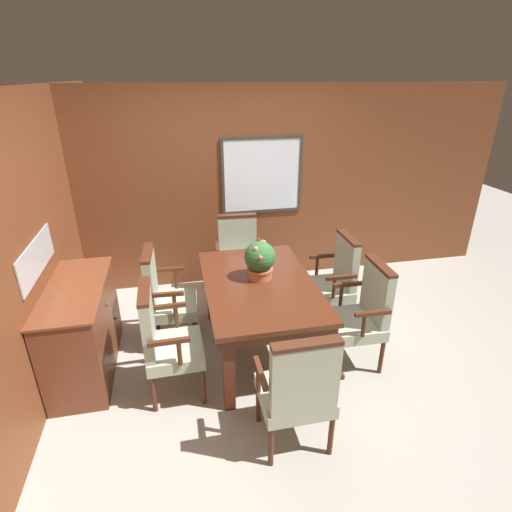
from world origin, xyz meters
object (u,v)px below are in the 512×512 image
object	(u,v)px
sideboard_cabinet	(83,329)
chair_right_far	(335,278)
chair_left_near	(164,338)
chair_head_far	(239,255)
chair_left_far	(164,295)
potted_plant	(260,260)
chair_head_near	(298,388)
dining_table	(259,292)
chair_right_near	(363,311)

from	to	relation	value
sideboard_cabinet	chair_right_far	bearing A→B (deg)	5.89
chair_left_near	chair_head_far	xyz separation A→B (m)	(0.88, 1.54, 0.00)
chair_head_far	sideboard_cabinet	bearing A→B (deg)	-143.41
chair_left_far	chair_head_far	xyz separation A→B (m)	(0.89, 0.80, 0.00)
chair_left_far	sideboard_cabinet	distance (m)	0.79
chair_head_far	potted_plant	world-z (taller)	potted_plant
potted_plant	sideboard_cabinet	distance (m)	1.73
chair_right_far	chair_head_near	size ratio (longest dim) A/B	1.00
chair_head_far	sideboard_cabinet	distance (m)	1.94
chair_left_far	sideboard_cabinet	size ratio (longest dim) A/B	0.83
chair_left_near	chair_head_far	world-z (taller)	same
dining_table	chair_left_near	size ratio (longest dim) A/B	1.56
dining_table	chair_left_near	xyz separation A→B (m)	(-0.89, -0.38, -0.13)
chair_right_near	chair_left_far	bearing A→B (deg)	-109.63
chair_right_near	sideboard_cabinet	xyz separation A→B (m)	(-2.53, 0.41, -0.11)
chair_right_far	chair_right_near	distance (m)	0.67
sideboard_cabinet	chair_right_near	bearing A→B (deg)	-9.25
chair_right_far	chair_left_far	distance (m)	1.79
chair_left_near	chair_head_near	size ratio (longest dim) A/B	1.00
chair_left_near	sideboard_cabinet	distance (m)	0.87
chair_left_far	chair_head_far	bearing A→B (deg)	-45.06
chair_head_far	sideboard_cabinet	size ratio (longest dim) A/B	0.83
chair_head_far	chair_right_near	world-z (taller)	same
dining_table	chair_left_far	bearing A→B (deg)	158.36
chair_right_far	chair_left_far	xyz separation A→B (m)	(-1.79, 0.01, 0.00)
chair_right_far	chair_head_near	world-z (taller)	same
chair_head_near	dining_table	bearing A→B (deg)	-88.92
chair_head_near	sideboard_cabinet	xyz separation A→B (m)	(-1.65, 1.24, -0.11)
chair_right_near	potted_plant	world-z (taller)	potted_plant
chair_right_far	chair_left_near	world-z (taller)	same
potted_plant	chair_left_near	bearing A→B (deg)	-152.88
dining_table	chair_head_far	distance (m)	1.16
chair_right_far	sideboard_cabinet	world-z (taller)	chair_right_far
chair_left_near	chair_right_near	distance (m)	1.79
chair_left_far	chair_head_far	distance (m)	1.19
potted_plant	sideboard_cabinet	size ratio (longest dim) A/B	0.31
potted_plant	sideboard_cabinet	world-z (taller)	potted_plant
chair_left_near	chair_head_near	distance (m)	1.20
chair_left_near	sideboard_cabinet	bearing A→B (deg)	56.74
chair_left_far	chair_right_near	xyz separation A→B (m)	(1.80, -0.69, 0.00)
chair_right_near	potted_plant	distance (m)	1.06
chair_left_far	chair_head_far	world-z (taller)	same
dining_table	chair_left_near	bearing A→B (deg)	-156.66
chair_right_far	sideboard_cabinet	xyz separation A→B (m)	(-2.52, -0.26, -0.11)
chair_right_far	sideboard_cabinet	distance (m)	2.54
chair_head_near	sideboard_cabinet	bearing A→B (deg)	-37.21
chair_head_far	chair_left_near	bearing A→B (deg)	-116.97
chair_left_far	chair_left_near	distance (m)	0.74
chair_left_near	chair_right_far	bearing A→B (deg)	-69.17
chair_left_far	chair_head_near	bearing A→B (deg)	-146.06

